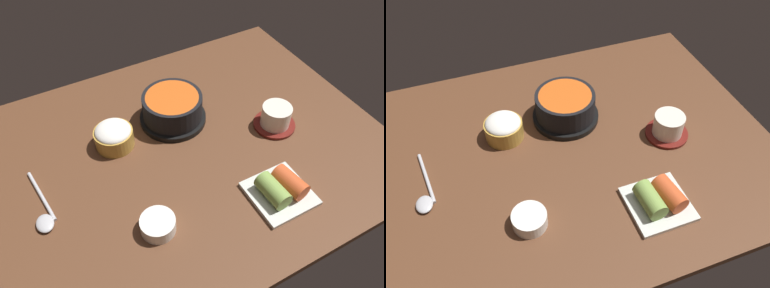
% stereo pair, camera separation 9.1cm
% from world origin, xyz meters
% --- Properties ---
extents(dining_table, '(1.00, 0.76, 0.02)m').
position_xyz_m(dining_table, '(0.00, 0.00, 0.01)').
color(dining_table, '#56331E').
rests_on(dining_table, ground).
extents(stone_pot, '(0.17, 0.17, 0.08)m').
position_xyz_m(stone_pot, '(0.03, 0.11, 0.06)').
color(stone_pot, black).
rests_on(stone_pot, dining_table).
extents(rice_bowl, '(0.10, 0.10, 0.06)m').
position_xyz_m(rice_bowl, '(-0.13, 0.09, 0.05)').
color(rice_bowl, '#B78C38').
rests_on(rice_bowl, dining_table).
extents(tea_cup_with_saucer, '(0.11, 0.11, 0.06)m').
position_xyz_m(tea_cup_with_saucer, '(0.25, -0.04, 0.05)').
color(tea_cup_with_saucer, maroon).
rests_on(tea_cup_with_saucer, dining_table).
extents(kimchi_plate, '(0.13, 0.13, 0.05)m').
position_xyz_m(kimchi_plate, '(0.13, -0.22, 0.04)').
color(kimchi_plate, silver).
rests_on(kimchi_plate, dining_table).
extents(side_bowl_near, '(0.07, 0.07, 0.03)m').
position_xyz_m(side_bowl_near, '(-0.14, -0.17, 0.04)').
color(side_bowl_near, white).
rests_on(side_bowl_near, dining_table).
extents(spoon, '(0.04, 0.18, 0.01)m').
position_xyz_m(spoon, '(-0.34, -0.03, 0.03)').
color(spoon, '#B7B7BC').
rests_on(spoon, dining_table).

